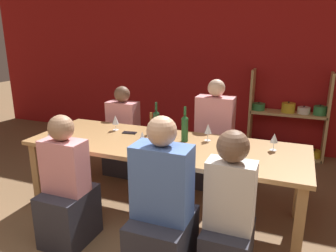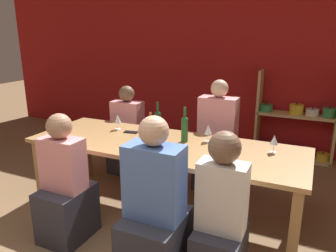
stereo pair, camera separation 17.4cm
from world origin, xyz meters
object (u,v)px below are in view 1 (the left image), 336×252
person_far_a (214,147)px  person_near_b (228,227)px  wine_glass_white_b (51,132)px  person_near_c (67,196)px  wine_bottle_green (156,120)px  wine_glass_empty_c (208,129)px  wine_bottle_amber (185,128)px  dining_table (164,151)px  cell_phone (130,133)px  wine_glass_empty_a (55,126)px  person_near_a (162,220)px  wine_glass_red_a (227,152)px  wine_glass_white_a (115,120)px  wine_bottle_dark (151,131)px  wine_glass_empty_b (142,137)px  person_far_b (124,141)px  wine_glass_empty_d (274,138)px  shelf_unit (286,128)px

person_far_a → person_near_b: 1.66m
wine_glass_white_b → person_near_c: person_near_c is taller
wine_bottle_green → wine_glass_empty_c: 0.61m
wine_bottle_amber → person_near_c: size_ratio=0.31×
dining_table → person_near_c: 1.00m
wine_bottle_amber → cell_phone: wine_bottle_amber is taller
wine_glass_empty_a → wine_glass_empty_c: 1.58m
wine_bottle_amber → person_near_b: 1.17m
wine_glass_empty_a → person_near_b: 2.05m
wine_glass_white_b → person_near_a: size_ratio=0.12×
wine_glass_red_a → wine_glass_white_a: bearing=160.2°
person_near_a → person_far_a: size_ratio=0.98×
wine_bottle_green → wine_bottle_dark: size_ratio=1.05×
wine_glass_white_a → person_near_a: size_ratio=0.13×
wine_bottle_amber → wine_glass_empty_b: size_ratio=2.00×
wine_glass_white_b → person_near_b: size_ratio=0.13×
person_near_b → wine_glass_red_a: bearing=104.9°
cell_phone → person_far_b: person_far_b is taller
wine_bottle_green → wine_bottle_dark: wine_bottle_green is taller
wine_glass_empty_d → cell_phone: (-1.49, -0.02, -0.11)m
wine_bottle_green → wine_bottle_dark: 0.41m
dining_table → wine_glass_white_b: 1.13m
wine_glass_empty_a → wine_glass_empty_d: 2.19m
wine_glass_empty_c → person_far_a: (-0.08, 0.61, -0.41)m
shelf_unit → wine_bottle_green: size_ratio=3.86×
wine_glass_empty_c → person_near_b: size_ratio=0.15×
wine_glass_empty_d → person_near_a: bearing=-123.4°
dining_table → wine_bottle_dark: (-0.11, -0.06, 0.20)m
wine_bottle_dark → wine_glass_empty_c: size_ratio=1.81×
shelf_unit → person_near_b: size_ratio=1.08×
wine_glass_empty_c → person_far_b: size_ratio=0.15×
cell_phone → person_near_c: 0.99m
wine_glass_white_a → wine_glass_empty_d: size_ratio=1.05×
wine_glass_empty_c → wine_bottle_dark: bearing=-148.4°
wine_bottle_green → wine_glass_red_a: wine_bottle_green is taller
wine_bottle_amber → cell_phone: bearing=176.9°
wine_glass_empty_b → wine_bottle_green: bearing=100.7°
shelf_unit → person_near_c: 3.37m
wine_glass_white_b → person_near_c: bearing=-40.1°
person_near_a → person_far_a: 1.70m
wine_glass_white_b → person_near_c: 0.73m
wine_bottle_green → person_near_b: size_ratio=0.28×
wine_glass_empty_a → wine_glass_empty_c: (1.51, 0.46, 0.01)m
wine_glass_empty_d → wine_glass_empty_a: bearing=-169.0°
person_near_a → wine_glass_white_a: bearing=133.3°
shelf_unit → cell_phone: shelf_unit is taller
cell_phone → person_near_b: (1.28, -0.91, -0.30)m
wine_glass_empty_a → person_near_b: (1.94, -0.51, -0.41)m
wine_glass_red_a → person_near_b: person_near_b is taller
wine_bottle_dark → wine_glass_empty_c: bearing=31.6°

